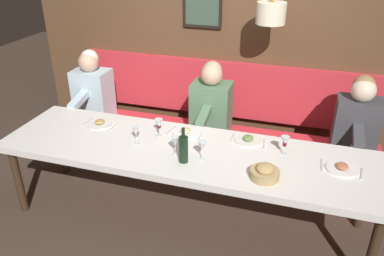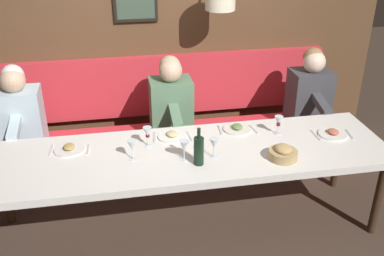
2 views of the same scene
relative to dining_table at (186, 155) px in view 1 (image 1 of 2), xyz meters
name	(u,v)px [view 1 (image 1 of 2)]	position (x,y,z in m)	size (l,w,h in m)	color
ground_plane	(186,217)	(0.00, 0.00, -0.68)	(12.00, 12.00, 0.00)	#423328
dining_table	(186,155)	(0.00, 0.00, 0.00)	(0.90, 3.23, 0.74)	silver
banquette_bench	(211,151)	(0.89, 0.00, -0.46)	(0.52, 3.43, 0.45)	red
back_wall_panel	(227,36)	(1.46, 0.00, 0.68)	(0.59, 4.63, 2.90)	brown
diner_nearest	(357,119)	(0.88, -1.40, 0.13)	(0.60, 0.40, 0.79)	#3D3D42
diner_near	(211,102)	(0.88, 0.01, 0.13)	(0.60, 0.40, 0.79)	#567A5B
diner_middle	(92,87)	(0.88, 1.40, 0.13)	(0.60, 0.40, 0.79)	silver
place_setting_0	(100,123)	(0.19, 0.92, 0.07)	(0.24, 0.31, 0.05)	silver
place_setting_1	(248,140)	(0.29, -0.48, 0.07)	(0.24, 0.32, 0.05)	silver
place_setting_2	(185,132)	(0.26, 0.09, 0.07)	(0.24, 0.32, 0.05)	white
place_setting_3	(342,168)	(0.05, -1.25, 0.07)	(0.24, 0.32, 0.05)	white
wine_glass_0	(202,147)	(-0.12, -0.18, 0.17)	(0.07, 0.07, 0.16)	silver
wine_glass_1	(285,142)	(0.16, -0.80, 0.17)	(0.07, 0.07, 0.16)	silver
wine_glass_2	(136,132)	(-0.04, 0.44, 0.17)	(0.07, 0.07, 0.16)	silver
wine_glass_3	(159,124)	(0.16, 0.30, 0.17)	(0.07, 0.07, 0.16)	silver
wine_glass_4	(175,142)	(-0.12, 0.05, 0.17)	(0.07, 0.07, 0.16)	silver
wine_bottle	(183,149)	(-0.20, -0.05, 0.17)	(0.08, 0.08, 0.30)	black
bread_bowl	(265,173)	(-0.24, -0.70, 0.10)	(0.22, 0.22, 0.12)	tan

